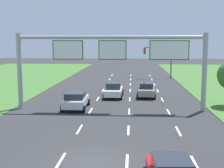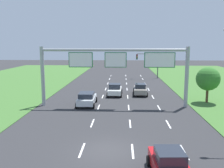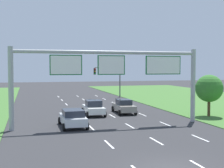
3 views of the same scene
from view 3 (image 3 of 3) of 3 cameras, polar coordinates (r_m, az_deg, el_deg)
name	(u,v)px [view 3 (image 3 of 3)]	position (r m, az deg, el deg)	size (l,w,h in m)	color
lane_dashes_inner_left	(92,128)	(27.44, -3.77, -8.00)	(0.14, 62.40, 0.01)	white
lane_dashes_inner_right	(130,126)	(28.32, 3.25, -7.65)	(0.14, 62.40, 0.01)	white
lane_dashes_slip	(165,124)	(29.60, 9.74, -7.22)	(0.14, 62.40, 0.01)	white
car_near_red	(124,106)	(35.97, 2.18, -4.09)	(2.22, 4.48, 1.58)	gray
car_mid_lane	(73,118)	(27.88, -7.18, -6.16)	(2.22, 4.40, 1.56)	silver
car_far_ahead	(94,108)	(34.50, -3.40, -4.37)	(2.15, 4.43, 1.65)	white
sign_gantry	(112,71)	(27.98, 0.05, 2.40)	(17.24, 0.44, 7.00)	#9EA0A5
traffic_light_mast	(109,75)	(53.94, -0.51, 1.57)	(4.76, 0.49, 5.60)	#47494F
roadside_tree_mid	(209,88)	(34.68, 17.35, -0.79)	(2.91, 2.91, 4.49)	#513823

